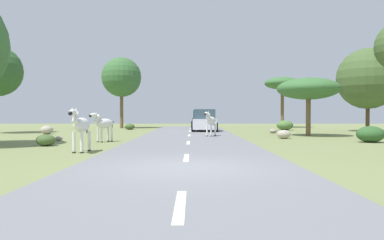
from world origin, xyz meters
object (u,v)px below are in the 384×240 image
(bush_3, at_px, (128,127))
(rock_0, at_px, (282,134))
(zebra_0, at_px, (209,121))
(bush_1, at_px, (283,125))
(rock_2, at_px, (45,130))
(rock_3, at_px, (271,131))
(tree_2, at_px, (307,89))
(car_1, at_px, (200,120))
(zebra_2, at_px, (79,126))
(rock_4, at_px, (57,139))
(bush_4, at_px, (368,134))
(tree_1, at_px, (281,84))
(zebra_1, at_px, (102,124))
(tree_0, at_px, (120,77))
(bush_0, at_px, (44,140))
(tree_3, at_px, (366,79))
(car_0, at_px, (203,121))

(bush_3, distance_m, rock_0, 16.46)
(zebra_0, xyz_separation_m, bush_1, (7.02, 9.66, -0.55))
(rock_2, distance_m, rock_3, 16.31)
(zebra_0, xyz_separation_m, tree_2, (6.32, 0.92, 2.04))
(car_1, xyz_separation_m, bush_1, (7.23, -3.40, -0.42))
(zebra_2, bearing_deg, rock_4, -58.68)
(bush_4, relative_size, rock_3, 2.37)
(rock_3, xyz_separation_m, rock_4, (-13.03, -7.99, -0.03))
(tree_2, bearing_deg, rock_4, -163.34)
(zebra_0, distance_m, bush_4, 8.93)
(zebra_0, bearing_deg, tree_1, -93.40)
(rock_0, height_order, rock_4, rock_0)
(zebra_1, distance_m, tree_0, 18.95)
(tree_2, height_order, bush_3, tree_2)
(tree_1, bearing_deg, rock_2, -147.14)
(bush_0, xyz_separation_m, rock_3, (12.49, 11.05, -0.10))
(tree_3, bearing_deg, zebra_2, -138.75)
(tree_0, bearing_deg, bush_4, -49.31)
(bush_0, relative_size, bush_1, 0.59)
(zebra_2, distance_m, rock_3, 17.11)
(rock_0, xyz_separation_m, rock_3, (0.76, 6.21, -0.10))
(zebra_0, distance_m, tree_1, 18.26)
(tree_1, xyz_separation_m, bush_4, (-0.55, -20.25, -4.16))
(zebra_1, relative_size, tree_2, 0.38)
(zebra_1, relative_size, bush_0, 1.79)
(zebra_2, xyz_separation_m, tree_3, (18.15, 15.92, 3.25))
(zebra_0, xyz_separation_m, rock_2, (-11.36, 3.15, -0.68))
(bush_4, distance_m, rock_0, 4.57)
(tree_3, bearing_deg, tree_0, 160.59)
(rock_3, bearing_deg, rock_2, -175.01)
(bush_1, height_order, bush_3, bush_1)
(zebra_0, relative_size, car_1, 0.36)
(car_1, bearing_deg, zebra_0, -88.70)
(tree_1, distance_m, rock_2, 23.80)
(car_1, height_order, rock_3, car_1)
(zebra_0, relative_size, bush_3, 1.71)
(car_1, height_order, tree_2, tree_2)
(bush_3, height_order, rock_4, bush_3)
(rock_4, bearing_deg, zebra_1, -15.95)
(car_0, xyz_separation_m, rock_0, (4.23, -8.52, -0.60))
(zebra_2, xyz_separation_m, tree_0, (-2.94, 23.35, 4.10))
(tree_3, relative_size, bush_0, 7.79)
(bush_3, height_order, rock_3, bush_3)
(zebra_1, height_order, bush_0, zebra_1)
(bush_4, bearing_deg, tree_0, 130.69)
(zebra_0, xyz_separation_m, rock_3, (4.88, 4.57, -0.82))
(tree_2, xyz_separation_m, tree_3, (6.58, 5.82, 1.22))
(bush_3, bearing_deg, tree_3, -11.34)
(tree_2, bearing_deg, rock_2, 172.79)
(car_0, bearing_deg, rock_4, -125.41)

